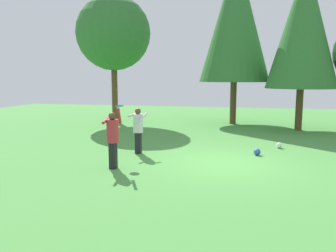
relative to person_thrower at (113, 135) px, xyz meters
The scene contains 9 objects.
ground_plane 3.47m from the person_thrower, 23.26° to the left, with size 40.00×40.00×0.00m, color #4C9342.
person_thrower is the anchor object (origin of this frame).
person_catcher 2.03m from the person_thrower, 86.65° to the left, with size 0.63×0.66×1.57m.
frisbee 1.35m from the person_thrower, 100.00° to the left, with size 0.38×0.38×0.08m.
ball_white 6.45m from the person_thrower, 38.72° to the left, with size 0.21×0.21×0.21m, color white.
ball_blue 4.97m from the person_thrower, 32.38° to the left, with size 0.23×0.23×0.23m, color blue.
tree_far_left 11.28m from the person_thrower, 111.00° to the left, with size 4.25×4.25×7.26m.
tree_right 11.58m from the person_thrower, 54.05° to the left, with size 3.41×3.41×8.14m.
tree_center 11.93m from the person_thrower, 73.61° to the left, with size 3.88×3.88×9.27m.
Camera 1 is at (0.54, -10.24, 2.61)m, focal length 36.04 mm.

